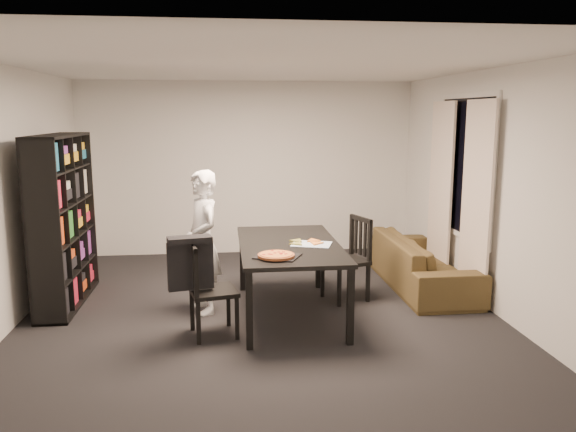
{
  "coord_description": "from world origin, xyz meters",
  "views": [
    {
      "loc": [
        -0.38,
        -5.77,
        2.12
      ],
      "look_at": [
        0.3,
        0.05,
        1.05
      ],
      "focal_mm": 35.0,
      "sensor_mm": 36.0,
      "label": 1
    }
  ],
  "objects": [
    {
      "name": "room",
      "position": [
        0.0,
        0.0,
        1.3
      ],
      "size": [
        5.01,
        5.51,
        2.61
      ],
      "color": "black",
      "rests_on": "ground"
    },
    {
      "name": "window_pane",
      "position": [
        2.48,
        0.6,
        1.5
      ],
      "size": [
        0.02,
        1.4,
        1.6
      ],
      "primitive_type": "cube",
      "color": "black",
      "rests_on": "room"
    },
    {
      "name": "window_frame",
      "position": [
        2.48,
        0.6,
        1.5
      ],
      "size": [
        0.03,
        1.52,
        1.72
      ],
      "primitive_type": "cube",
      "color": "white",
      "rests_on": "room"
    },
    {
      "name": "curtain_left",
      "position": [
        2.4,
        0.08,
        1.15
      ],
      "size": [
        0.03,
        0.7,
        2.25
      ],
      "primitive_type": "cube",
      "color": "beige",
      "rests_on": "room"
    },
    {
      "name": "curtain_right",
      "position": [
        2.4,
        1.12,
        1.15
      ],
      "size": [
        0.03,
        0.7,
        2.25
      ],
      "primitive_type": "cube",
      "color": "beige",
      "rests_on": "room"
    },
    {
      "name": "bookshelf",
      "position": [
        -2.16,
        0.6,
        0.95
      ],
      "size": [
        0.35,
        1.5,
        1.9
      ],
      "primitive_type": "cube",
      "color": "black",
      "rests_on": "room"
    },
    {
      "name": "dining_table",
      "position": [
        0.3,
        -0.05,
        0.71
      ],
      "size": [
        1.04,
        1.86,
        0.78
      ],
      "color": "black",
      "rests_on": "room"
    },
    {
      "name": "chair_left",
      "position": [
        -0.58,
        -0.57,
        0.52
      ],
      "size": [
        0.51,
        0.51,
        0.92
      ],
      "rotation": [
        0.0,
        0.0,
        1.78
      ],
      "color": "black",
      "rests_on": "room"
    },
    {
      "name": "chair_right",
      "position": [
        1.08,
        0.38,
        0.54
      ],
      "size": [
        0.56,
        0.56,
        0.96
      ],
      "rotation": [
        0.0,
        0.0,
        -1.24
      ],
      "color": "black",
      "rests_on": "room"
    },
    {
      "name": "draped_jacket",
      "position": [
        -0.7,
        -0.59,
        0.76
      ],
      "size": [
        0.43,
        0.26,
        0.51
      ],
      "rotation": [
        0.0,
        0.0,
        1.78
      ],
      "color": "black",
      "rests_on": "chair_left"
    },
    {
      "name": "person",
      "position": [
        -0.61,
        0.14,
        0.77
      ],
      "size": [
        0.55,
        0.66,
        1.54
      ],
      "primitive_type": "imported",
      "rotation": [
        0.0,
        0.0,
        -1.19
      ],
      "color": "white",
      "rests_on": "room"
    },
    {
      "name": "baking_tray",
      "position": [
        0.12,
        -0.6,
        0.78
      ],
      "size": [
        0.5,
        0.46,
        0.01
      ],
      "primitive_type": "cube",
      "rotation": [
        0.0,
        0.0,
        -0.44
      ],
      "color": "black",
      "rests_on": "dining_table"
    },
    {
      "name": "pepperoni_pizza",
      "position": [
        0.11,
        -0.65,
        0.8
      ],
      "size": [
        0.35,
        0.35,
        0.03
      ],
      "rotation": [
        0.0,
        0.0,
        0.22
      ],
      "color": "brown",
      "rests_on": "dining_table"
    },
    {
      "name": "kitchen_towel",
      "position": [
        0.52,
        -0.14,
        0.78
      ],
      "size": [
        0.47,
        0.41,
        0.01
      ],
      "primitive_type": "cube",
      "rotation": [
        0.0,
        0.0,
        -0.32
      ],
      "color": "white",
      "rests_on": "dining_table"
    },
    {
      "name": "pizza_slices",
      "position": [
        0.47,
        -0.07,
        0.79
      ],
      "size": [
        0.45,
        0.41,
        0.01
      ],
      "primitive_type": null,
      "rotation": [
        0.0,
        0.0,
        0.34
      ],
      "color": "#B77F39",
      "rests_on": "dining_table"
    },
    {
      "name": "sofa",
      "position": [
        2.05,
        0.75,
        0.31
      ],
      "size": [
        0.82,
        2.09,
        0.61
      ],
      "primitive_type": "imported",
      "rotation": [
        0.0,
        0.0,
        1.57
      ],
      "color": "#3E3619",
      "rests_on": "room"
    }
  ]
}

